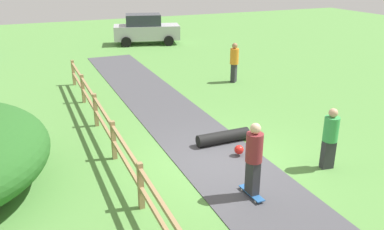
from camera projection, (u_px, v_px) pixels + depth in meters
name	position (u px, v px, depth m)	size (l,w,h in m)	color
ground_plane	(221.00, 161.00, 10.87)	(60.00, 60.00, 0.00)	#568E42
asphalt_path	(221.00, 161.00, 10.87)	(2.40, 28.00, 0.02)	#47474C
wooden_fence	(125.00, 156.00, 9.68)	(0.12, 18.12, 1.10)	#997A51
skater_riding	(254.00, 157.00, 8.87)	(0.40, 0.81, 1.80)	#265999
skater_fallen	(224.00, 138.00, 11.82)	(1.64, 1.25, 0.36)	black
bystander_green	(330.00, 136.00, 10.21)	(0.43, 0.43, 1.65)	#2D2D33
bystander_orange	(234.00, 61.00, 17.72)	(0.54, 0.54, 1.76)	#2D2D33
parked_car_silver	(146.00, 29.00, 26.14)	(4.49, 2.77, 1.92)	#B7B7BC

